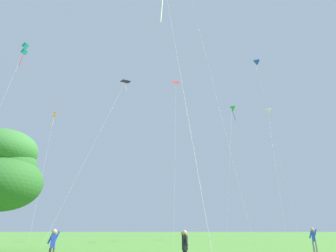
# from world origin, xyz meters

# --- Properties ---
(kite_teal_box) EXTENTS (0.79, 7.20, 27.43)m
(kite_teal_box) POSITION_xyz_m (-21.66, 30.92, 26.30)
(kite_teal_box) COLOR teal
(kite_teal_box) RESTS_ON ground_plane
(kite_white_distant) EXTENTS (4.49, 12.27, 22.35)m
(kite_white_distant) POSITION_xyz_m (16.77, 43.91, 21.60)
(kite_white_distant) COLOR white
(kite_white_distant) RESTS_ON ground_plane
(kite_orange_box) EXTENTS (3.75, 8.81, 19.77)m
(kite_orange_box) POSITION_xyz_m (-19.38, 38.53, 18.78)
(kite_orange_box) COLOR orange
(kite_orange_box) RESTS_ON ground_plane
(kite_green_small) EXTENTS (4.31, 8.64, 20.70)m
(kite_green_small) POSITION_xyz_m (9.45, 38.81, 20.02)
(kite_green_small) COLOR green
(kite_green_small) RESTS_ON ground_plane
(kite_red_high) EXTENTS (1.26, 12.01, 24.49)m
(kite_red_high) POSITION_xyz_m (0.43, 36.32, 21.79)
(kite_red_high) COLOR red
(kite_red_high) RESTS_ON ground_plane
(kite_black_large) EXTENTS (4.78, 10.40, 21.22)m
(kite_black_large) POSITION_xyz_m (-6.67, 30.17, 19.23)
(kite_black_large) COLOR black
(kite_black_large) RESTS_ON ground_plane
(kite_blue_delta) EXTENTS (1.77, 5.16, 27.42)m
(kite_blue_delta) POSITION_xyz_m (13.19, 36.01, 26.77)
(kite_blue_delta) COLOR blue
(kite_blue_delta) RESTS_ON ground_plane
(person_near_tree) EXTENTS (0.30, 0.48, 1.56)m
(person_near_tree) POSITION_xyz_m (0.91, 9.71, 0.94)
(person_near_tree) COLOR black
(person_near_tree) RESTS_ON ground_plane
(person_in_red_shirt) EXTENTS (0.52, 0.22, 1.60)m
(person_in_red_shirt) POSITION_xyz_m (-5.07, 10.55, 0.96)
(person_in_red_shirt) COLOR #665B4C
(person_in_red_shirt) RESTS_ON ground_plane
(person_child_small) EXTENTS (0.53, 0.29, 1.69)m
(person_child_small) POSITION_xyz_m (9.57, 17.30, 1.02)
(person_child_small) COLOR gray
(person_child_small) RESTS_ON ground_plane
(tree_right_cluster) EXTENTS (6.45, 6.45, 9.58)m
(tree_right_cluster) POSITION_xyz_m (-13.82, 19.44, 6.15)
(tree_right_cluster) COLOR brown
(tree_right_cluster) RESTS_ON ground_plane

